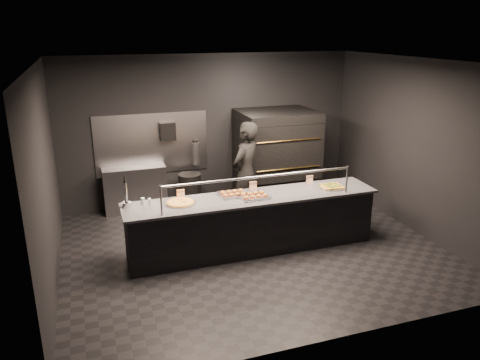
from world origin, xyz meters
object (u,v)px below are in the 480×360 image
(beer_tap, at_px, (126,198))
(round_pizza, at_px, (180,203))
(prep_shelf, at_px, (135,189))
(towel_dispenser, at_px, (167,131))
(square_pizza, at_px, (332,187))
(slider_tray_b, at_px, (254,196))
(fire_extinguisher, at_px, (196,153))
(pizza_oven, at_px, (276,157))
(slider_tray_a, at_px, (233,194))
(trash_bin, at_px, (190,192))
(service_counter, at_px, (253,223))
(worker, at_px, (245,173))

(beer_tap, relative_size, round_pizza, 1.06)
(prep_shelf, xyz_separation_m, towel_dispenser, (0.70, 0.07, 1.10))
(round_pizza, relative_size, square_pizza, 1.12)
(beer_tap, bearing_deg, slider_tray_b, -6.56)
(fire_extinguisher, bearing_deg, slider_tray_b, -81.86)
(pizza_oven, relative_size, prep_shelf, 1.59)
(beer_tap, bearing_deg, fire_extinguisher, 54.36)
(prep_shelf, bearing_deg, slider_tray_a, -58.74)
(pizza_oven, distance_m, trash_bin, 1.87)
(prep_shelf, distance_m, slider_tray_a, 2.59)
(trash_bin, bearing_deg, square_pizza, -46.50)
(prep_shelf, distance_m, round_pizza, 2.35)
(fire_extinguisher, relative_size, beer_tap, 0.98)
(service_counter, bearing_deg, pizza_oven, 57.73)
(prep_shelf, height_order, slider_tray_a, slider_tray_a)
(towel_dispenser, xyz_separation_m, beer_tap, (-1.04, -2.21, -0.48))
(beer_tap, bearing_deg, trash_bin, 53.79)
(pizza_oven, xyz_separation_m, worker, (-0.93, -0.77, -0.02))
(pizza_oven, bearing_deg, beer_tap, -151.29)
(pizza_oven, xyz_separation_m, slider_tray_a, (-1.48, -1.75, -0.02))
(square_pizza, bearing_deg, worker, 134.45)
(pizza_oven, xyz_separation_m, slider_tray_b, (-1.20, -1.95, -0.02))
(slider_tray_b, distance_m, worker, 1.21)
(service_counter, height_order, slider_tray_a, service_counter)
(fire_extinguisher, xyz_separation_m, trash_bin, (-0.22, -0.34, -0.69))
(slider_tray_a, distance_m, worker, 1.13)
(slider_tray_b, bearing_deg, towel_dispenser, 110.28)
(service_counter, relative_size, fire_extinguisher, 8.12)
(pizza_oven, distance_m, towel_dispenser, 2.23)
(pizza_oven, height_order, slider_tray_a, pizza_oven)
(service_counter, bearing_deg, slider_tray_a, 151.96)
(beer_tap, distance_m, trash_bin, 2.43)
(towel_dispenser, xyz_separation_m, slider_tray_a, (0.62, -2.24, -0.60))
(fire_extinguisher, bearing_deg, slider_tray_a, -88.29)
(prep_shelf, height_order, beer_tap, beer_tap)
(slider_tray_b, xyz_separation_m, square_pizza, (1.40, 0.03, -0.01))
(slider_tray_b, bearing_deg, beer_tap, 173.44)
(towel_dispenser, bearing_deg, pizza_oven, -13.14)
(towel_dispenser, relative_size, beer_tap, 0.68)
(service_counter, bearing_deg, beer_tap, 174.75)
(slider_tray_a, bearing_deg, round_pizza, -174.62)
(slider_tray_b, bearing_deg, prep_shelf, 124.07)
(pizza_oven, xyz_separation_m, round_pizza, (-2.36, -1.83, -0.03))
(prep_shelf, relative_size, round_pizza, 2.47)
(fire_extinguisher, xyz_separation_m, slider_tray_b, (0.35, -2.45, -0.11))
(service_counter, height_order, worker, worker)
(trash_bin, bearing_deg, pizza_oven, -5.06)
(prep_shelf, distance_m, square_pizza, 3.83)
(worker, bearing_deg, fire_extinguisher, -103.54)
(round_pizza, distance_m, slider_tray_a, 0.88)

